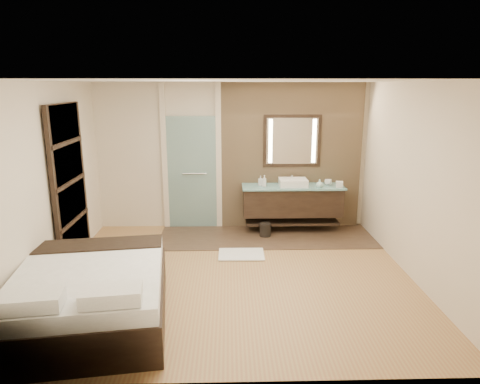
{
  "coord_description": "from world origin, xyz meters",
  "views": [
    {
      "loc": [
        -0.07,
        -5.63,
        2.66
      ],
      "look_at": [
        0.1,
        0.6,
        1.08
      ],
      "focal_mm": 32.0,
      "sensor_mm": 36.0,
      "label": 1
    }
  ],
  "objects_px": {
    "bed": "(91,295)",
    "waste_bin": "(265,230)",
    "vanity": "(292,201)",
    "mirror_unit": "(292,141)"
  },
  "relations": [
    {
      "from": "bed",
      "to": "waste_bin",
      "type": "xyz_separation_m",
      "value": [
        2.23,
        2.77,
        -0.2
      ]
    },
    {
      "from": "bed",
      "to": "waste_bin",
      "type": "relative_size",
      "value": 8.99
    },
    {
      "from": "vanity",
      "to": "bed",
      "type": "xyz_separation_m",
      "value": [
        -2.75,
        -3.08,
        -0.25
      ]
    },
    {
      "from": "waste_bin",
      "to": "bed",
      "type": "bearing_deg",
      "value": -128.84
    },
    {
      "from": "vanity",
      "to": "bed",
      "type": "bearing_deg",
      "value": -131.79
    },
    {
      "from": "mirror_unit",
      "to": "bed",
      "type": "distance_m",
      "value": 4.5
    },
    {
      "from": "mirror_unit",
      "to": "bed",
      "type": "bearing_deg",
      "value": -129.67
    },
    {
      "from": "vanity",
      "to": "bed",
      "type": "relative_size",
      "value": 0.82
    },
    {
      "from": "mirror_unit",
      "to": "bed",
      "type": "relative_size",
      "value": 0.47
    },
    {
      "from": "bed",
      "to": "waste_bin",
      "type": "bearing_deg",
      "value": 43.59
    }
  ]
}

